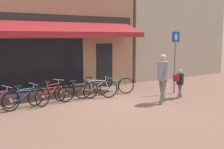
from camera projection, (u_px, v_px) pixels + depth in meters
name	position (u px, v px, depth m)	size (l,w,h in m)	color
ground_plane	(109.00, 102.00, 10.50)	(160.00, 160.00, 0.00)	brown
shop_front	(40.00, 22.00, 13.19)	(8.73, 4.42, 6.24)	#9E7056
neighbour_building	(161.00, 27.00, 18.13)	(7.32, 4.00, 6.11)	tan
bike_rack_rail	(61.00, 88.00, 10.65)	(5.35, 0.04, 0.57)	#47494F
bicycle_blue	(24.00, 98.00, 9.55)	(1.62, 0.64, 0.84)	black
bicycle_red	(52.00, 94.00, 10.20)	(1.54, 0.84, 0.87)	black
bicycle_black	(79.00, 91.00, 10.75)	(1.73, 0.52, 0.82)	black
bicycle_silver	(95.00, 89.00, 11.19)	(1.63, 0.82, 0.86)	black
bicycle_green	(114.00, 85.00, 11.93)	(1.69, 0.76, 0.84)	black
pedestrian_adult	(163.00, 74.00, 10.28)	(0.61, 0.74, 1.83)	slate
pedestrian_child	(179.00, 80.00, 11.17)	(0.50, 0.44, 1.16)	slate
parking_sign	(175.00, 55.00, 11.98)	(0.44, 0.07, 2.70)	slate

